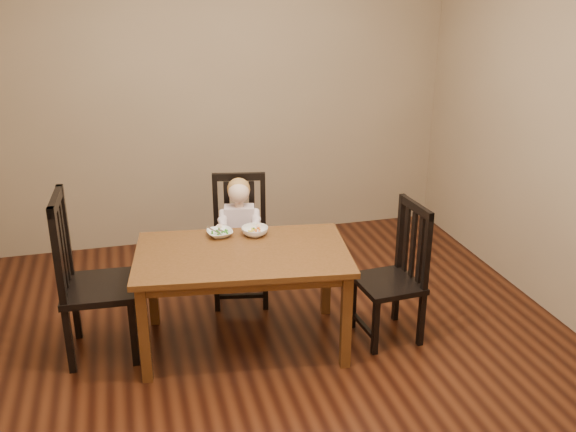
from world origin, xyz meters
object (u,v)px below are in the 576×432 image
object	(u,v)px
dining_table	(242,263)
chair_child	(240,241)
toddler	(240,228)
bowl_peas	(220,233)
bowl_veg	(255,231)
chair_left	(90,280)
chair_right	(395,275)

from	to	relation	value
dining_table	chair_child	world-z (taller)	chair_child
toddler	bowl_peas	world-z (taller)	toddler
bowl_peas	bowl_veg	bearing A→B (deg)	-10.13
dining_table	bowl_veg	bearing A→B (deg)	60.93
chair_left	bowl_peas	bearing A→B (deg)	102.03
toddler	bowl_veg	xyz separation A→B (m)	(0.03, -0.37, 0.12)
chair_left	bowl_peas	xyz separation A→B (m)	(0.84, 0.13, 0.17)
chair_right	toddler	world-z (taller)	chair_right
dining_table	toddler	distance (m)	0.62
dining_table	chair_right	size ratio (longest dim) A/B	1.52
chair_right	toddler	bearing A→B (deg)	45.57
chair_right	bowl_veg	size ratio (longest dim) A/B	5.30
chair_left	bowl_peas	size ratio (longest dim) A/B	6.47
chair_left	chair_child	bearing A→B (deg)	118.90
dining_table	bowl_veg	xyz separation A→B (m)	(0.13, 0.24, 0.11)
dining_table	chair_child	distance (m)	0.68
chair_child	bowl_peas	bearing A→B (deg)	72.55
chair_right	bowl_peas	world-z (taller)	chair_right
toddler	bowl_peas	size ratio (longest dim) A/B	2.94
chair_right	bowl_peas	size ratio (longest dim) A/B	5.60
chair_child	bowl_peas	distance (m)	0.49
toddler	bowl_veg	size ratio (longest dim) A/B	2.78
chair_right	chair_left	bearing A→B (deg)	77.30
dining_table	bowl_peas	distance (m)	0.31
toddler	chair_child	bearing A→B (deg)	-90.00
chair_right	chair_child	bearing A→B (deg)	43.57
chair_left	chair_right	world-z (taller)	chair_left
dining_table	bowl_veg	world-z (taller)	bowl_veg
chair_right	dining_table	bearing A→B (deg)	77.50
toddler	chair_right	bearing A→B (deg)	150.53
chair_child	dining_table	bearing A→B (deg)	91.66
dining_table	toddler	size ratio (longest dim) A/B	2.91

